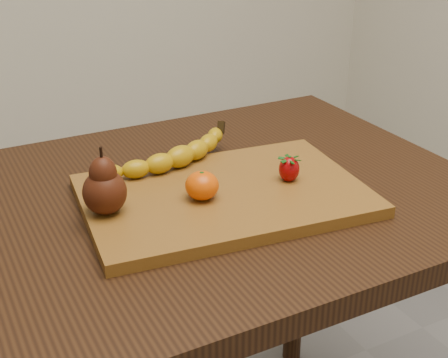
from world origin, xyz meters
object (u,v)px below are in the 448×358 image
pear (104,181)px  mandarin (202,186)px  cutting_board (224,196)px  table (186,246)px

pear → mandarin: pear is taller
pear → mandarin: bearing=-10.7°
cutting_board → pear: 0.20m
cutting_board → mandarin: mandarin is taller
table → cutting_board: size_ratio=2.22×
mandarin → table: bearing=95.2°
table → cutting_board: (0.05, -0.05, 0.11)m
table → pear: 0.22m
table → pear: (-0.14, -0.03, 0.17)m
pear → cutting_board: bearing=-5.3°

